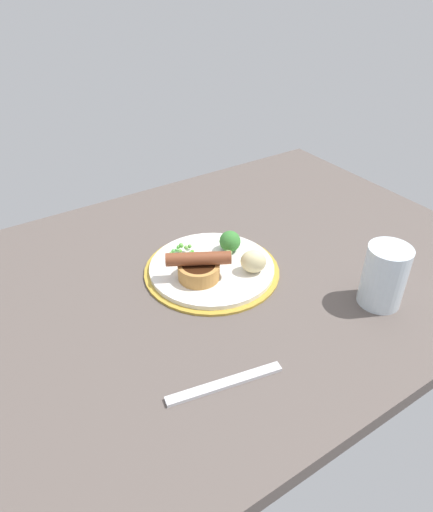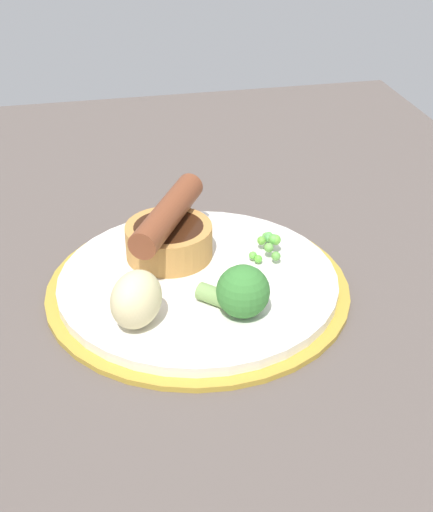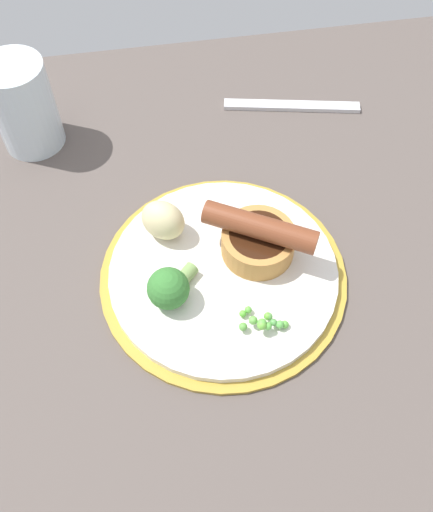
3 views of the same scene
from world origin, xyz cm
name	(u,v)px [view 1 (image 1 of 3)]	position (x,y,z in cm)	size (l,w,h in cm)	color
dining_table	(226,274)	(0.00, 0.00, 1.50)	(110.00, 80.00, 3.00)	#564C47
dinner_plate	(212,269)	(2.99, -0.61, 3.57)	(26.48, 26.48, 1.40)	#B79333
sausage_pudding	(199,267)	(7.05, 1.26, 6.74)	(11.65, 8.10, 5.55)	#BC8442
pea_pile	(181,248)	(5.66, -7.74, 5.42)	(5.00, 3.18, 1.94)	#67B53E
broccoli_floret_near	(230,242)	(-2.90, -2.99, 6.45)	(5.54, 5.64, 4.32)	#387A33
potato_chunk_0	(253,261)	(-2.59, 5.28, 6.71)	(4.89, 3.75, 4.61)	beige
fork	(225,384)	(16.49, 23.92, 3.30)	(18.00, 1.60, 0.60)	silver
drinking_glass	(384,276)	(-17.14, 23.46, 8.74)	(7.57, 7.57, 11.48)	silver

